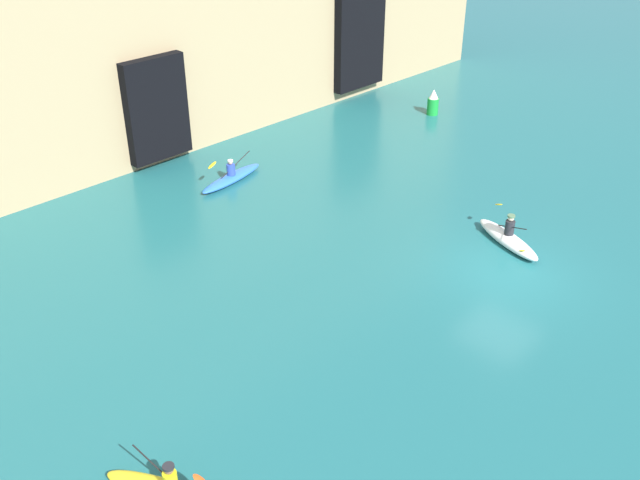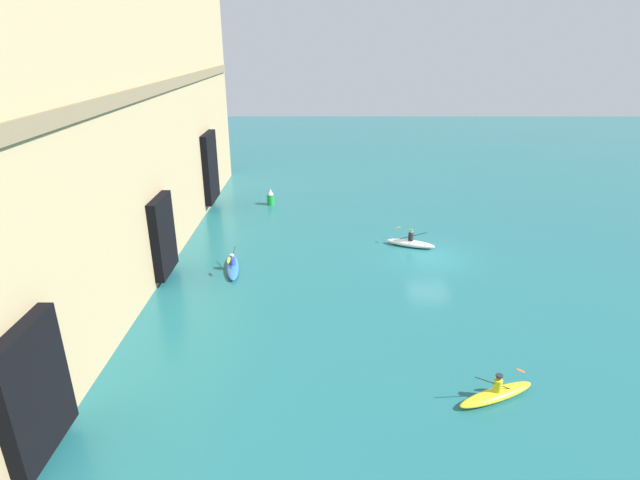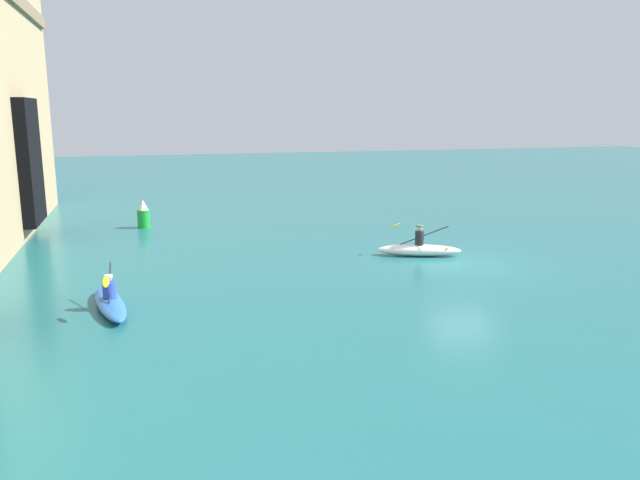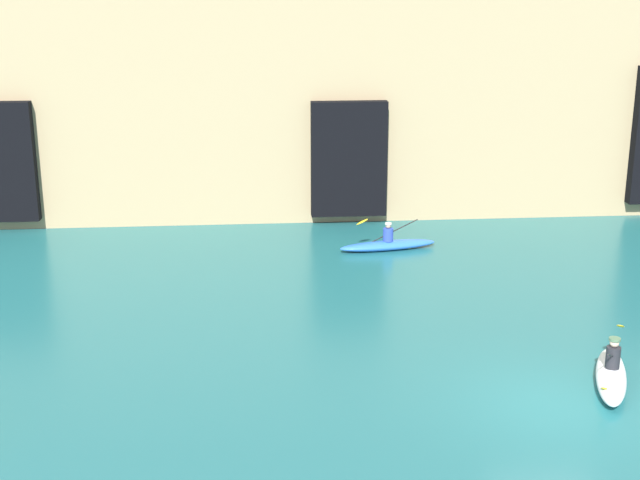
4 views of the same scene
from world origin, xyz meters
name	(u,v)px [view 4 (image 4 of 4)]	position (x,y,z in m)	size (l,w,h in m)	color
ground_plane	(556,407)	(0.00, 0.00, 0.00)	(120.00, 120.00, 0.00)	#1E6066
cliff_bluff	(344,3)	(-2.81, 18.18, 8.10)	(45.22, 5.57, 16.28)	tan
kayak_blue	(388,244)	(-1.89, 11.93, 0.20)	(3.52, 1.27, 1.15)	blue
kayak_white	(611,374)	(1.64, 1.01, 0.26)	(1.75, 3.18, 1.24)	white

